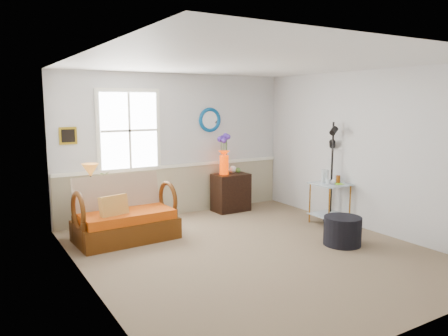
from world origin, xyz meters
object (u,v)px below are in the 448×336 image
cabinet (231,192)px  side_table (330,204)px  floor_lamp (332,172)px  lamp_stand (92,215)px  loveseat (125,209)px  ottoman (342,231)px

cabinet → side_table: 1.93m
cabinet → floor_lamp: floor_lamp is taller
lamp_stand → cabinet: cabinet is taller
side_table → lamp_stand: bearing=158.0°
lamp_stand → floor_lamp: size_ratio=0.37×
loveseat → lamp_stand: loveseat is taller
loveseat → ottoman: loveseat is taller
ottoman → floor_lamp: bearing=52.7°
lamp_stand → ottoman: 3.86m
cabinet → floor_lamp: size_ratio=0.41×
cabinet → floor_lamp: bearing=-54.9°
cabinet → ottoman: cabinet is taller
cabinet → floor_lamp: 1.97m
lamp_stand → loveseat: bearing=-54.4°
loveseat → cabinet: loveseat is taller
lamp_stand → cabinet: 2.70m
side_table → ottoman: side_table is taller
loveseat → cabinet: 2.43m
cabinet → ottoman: size_ratio=1.32×
floor_lamp → ottoman: (-0.80, -1.05, -0.66)m
lamp_stand → ottoman: size_ratio=1.19×
lamp_stand → ottoman: (3.02, -2.40, -0.12)m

